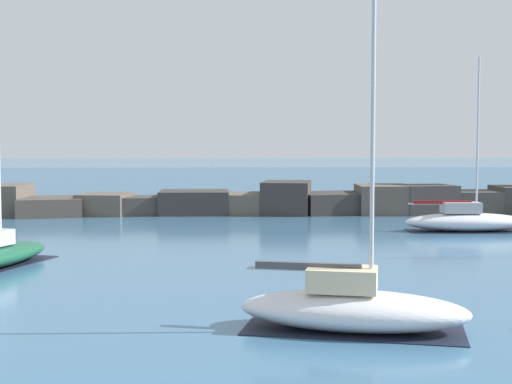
# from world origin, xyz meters

# --- Properties ---
(open_sea_beyond) EXTENTS (400.00, 116.00, 0.01)m
(open_sea_beyond) POSITION_xyz_m (0.00, 104.84, 0.00)
(open_sea_beyond) COLOR #2D5B7F
(open_sea_beyond) RESTS_ON ground
(breakwater_jetty) EXTENTS (66.94, 6.86, 2.42)m
(breakwater_jetty) POSITION_xyz_m (1.96, 44.88, 0.91)
(breakwater_jetty) COLOR #4C443D
(breakwater_jetty) RESTS_ON ground
(sailboat_moored_0) EXTENTS (6.73, 3.86, 10.89)m
(sailboat_moored_0) POSITION_xyz_m (1.46, 10.77, 0.66)
(sailboat_moored_0) COLOR white
(sailboat_moored_0) RESTS_ON ground
(sailboat_moored_4) EXTENTS (7.48, 2.55, 10.34)m
(sailboat_moored_4) POSITION_xyz_m (12.36, 33.20, 0.66)
(sailboat_moored_4) COLOR white
(sailboat_moored_4) RESTS_ON ground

